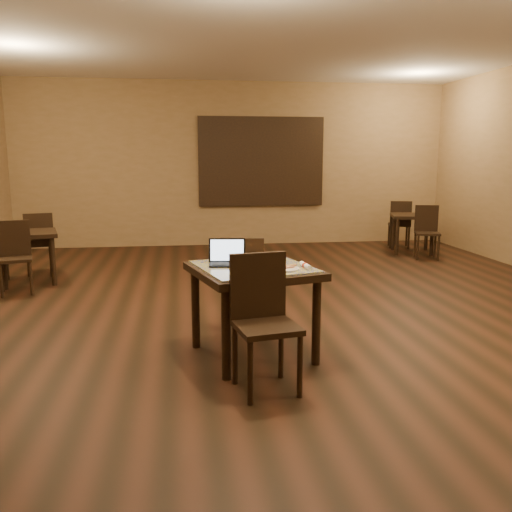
{
  "coord_description": "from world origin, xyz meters",
  "views": [
    {
      "loc": [
        -1.0,
        -5.15,
        1.63
      ],
      "look_at": [
        -0.41,
        -0.91,
        0.85
      ],
      "focal_mm": 38.0,
      "sensor_mm": 36.0,
      "label": 1
    }
  ],
  "objects": [
    {
      "name": "tiled_table",
      "position": [
        -0.43,
        -0.88,
        0.66
      ],
      "size": [
        1.13,
        1.13,
        0.76
      ],
      "rotation": [
        0.0,
        0.0,
        0.27
      ],
      "color": "black",
      "rests_on": "ground"
    },
    {
      "name": "laptop",
      "position": [
        -0.63,
        -0.78,
        0.82
      ],
      "size": [
        0.32,
        0.27,
        0.21
      ],
      "rotation": [
        0.0,
        0.0,
        -0.12
      ],
      "color": "black",
      "rests_on": "tiled_table"
    },
    {
      "name": "chair_main_near",
      "position": [
        -0.45,
        -1.49,
        0.54
      ],
      "size": [
        0.49,
        0.49,
        0.96
      ],
      "rotation": [
        0.0,
        0.0,
        0.19
      ],
      "color": "black",
      "rests_on": "ground"
    },
    {
      "name": "pizza_whole",
      "position": [
        -0.31,
        -0.64,
        0.78
      ],
      "size": [
        0.36,
        0.36,
        0.03
      ],
      "color": "beige",
      "rests_on": "pizza_pan"
    },
    {
      "name": "pizza_pan",
      "position": [
        -0.31,
        -0.64,
        0.77
      ],
      "size": [
        0.37,
        0.37,
        0.01
      ],
      "primitive_type": "cylinder",
      "color": "silver",
      "rests_on": "tiled_table"
    },
    {
      "name": "chair_main_far",
      "position": [
        -0.44,
        -0.26,
        0.52
      ],
      "size": [
        0.46,
        0.46,
        0.92
      ],
      "rotation": [
        0.0,
        0.0,
        2.96
      ],
      "color": "black",
      "rests_on": "ground"
    },
    {
      "name": "pizza_slice",
      "position": [
        -0.21,
        -1.06,
        0.79
      ],
      "size": [
        0.22,
        0.22,
        0.02
      ],
      "primitive_type": null,
      "rotation": [
        0.0,
        0.0,
        0.45
      ],
      "color": "beige",
      "rests_on": "plate"
    },
    {
      "name": "plate",
      "position": [
        -0.21,
        -1.06,
        0.77
      ],
      "size": [
        0.24,
        0.24,
        0.01
      ],
      "primitive_type": "cylinder",
      "color": "white",
      "rests_on": "tiled_table"
    },
    {
      "name": "mural",
      "position": [
        0.5,
        4.96,
        1.55
      ],
      "size": [
        2.34,
        0.05,
        1.64
      ],
      "color": "#285694",
      "rests_on": "wall_back"
    },
    {
      "name": "other_table_a_chair_near",
      "position": [
        2.97,
        3.15,
        0.49
      ],
      "size": [
        0.46,
        0.46,
        0.86
      ],
      "rotation": [
        0.0,
        0.0,
        -0.28
      ],
      "color": "black",
      "rests_on": "ground"
    },
    {
      "name": "spatula",
      "position": [
        -0.29,
        -0.66,
        0.79
      ],
      "size": [
        0.23,
        0.23,
        0.01
      ],
      "primitive_type": "cube",
      "rotation": [
        0.0,
        0.0,
        0.79
      ],
      "color": "silver",
      "rests_on": "pizza_whole"
    },
    {
      "name": "wall_back",
      "position": [
        0.0,
        5.0,
        1.5
      ],
      "size": [
        8.0,
        0.02,
        3.0
      ],
      "primitive_type": "cube",
      "color": "olive",
      "rests_on": "ground"
    },
    {
      "name": "other_table_b",
      "position": [
        -3.0,
        2.17,
        0.56
      ],
      "size": [
        0.88,
        0.88,
        0.68
      ],
      "rotation": [
        0.0,
        0.0,
        0.26
      ],
      "color": "black",
      "rests_on": "ground"
    },
    {
      "name": "ceiling",
      "position": [
        0.0,
        0.0,
        3.0
      ],
      "size": [
        8.0,
        10.0,
        0.02
      ],
      "primitive_type": "cube",
      "rotation": [
        3.14,
        0.0,
        0.0
      ],
      "color": "silver",
      "rests_on": "wall_back"
    },
    {
      "name": "ground",
      "position": [
        0.0,
        0.0,
        0.0
      ],
      "size": [
        10.0,
        10.0,
        0.0
      ],
      "primitive_type": "plane",
      "color": "black",
      "rests_on": "ground"
    },
    {
      "name": "napkin_roll",
      "position": [
        -0.03,
        -1.02,
        0.78
      ],
      "size": [
        0.06,
        0.19,
        0.04
      ],
      "rotation": [
        0.0,
        0.0,
        0.13
      ],
      "color": "white",
      "rests_on": "tiled_table"
    },
    {
      "name": "other_table_b_chair_near",
      "position": [
        -3.02,
        1.66,
        0.49
      ],
      "size": [
        0.46,
        0.46,
        0.88
      ],
      "rotation": [
        0.0,
        0.0,
        0.26
      ],
      "color": "black",
      "rests_on": "ground"
    },
    {
      "name": "other_table_a_chair_far",
      "position": [
        2.93,
        4.16,
        0.49
      ],
      "size": [
        0.46,
        0.46,
        0.86
      ],
      "rotation": [
        0.0,
        0.0,
        2.86
      ],
      "color": "black",
      "rests_on": "ground"
    },
    {
      "name": "other_table_a",
      "position": [
        2.95,
        3.66,
        0.55
      ],
      "size": [
        0.88,
        0.88,
        0.67
      ],
      "rotation": [
        0.0,
        0.0,
        -0.28
      ],
      "color": "black",
      "rests_on": "ground"
    },
    {
      "name": "other_table_b_chair_far",
      "position": [
        -2.98,
        2.69,
        0.49
      ],
      "size": [
        0.46,
        0.46,
        0.88
      ],
      "rotation": [
        0.0,
        0.0,
        3.4
      ],
      "color": "black",
      "rests_on": "ground"
    }
  ]
}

